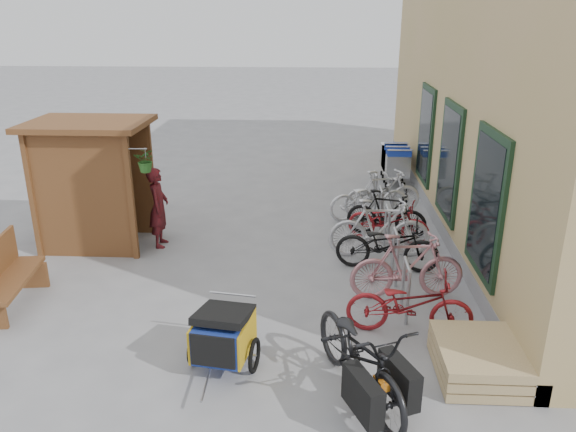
{
  "coord_description": "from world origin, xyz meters",
  "views": [
    {
      "loc": [
        0.96,
        -7.41,
        4.25
      ],
      "look_at": [
        0.5,
        1.5,
        1.0
      ],
      "focal_mm": 35.0,
      "sensor_mm": 36.0,
      "label": 1
    }
  ],
  "objects_px": {
    "kiosk": "(88,167)",
    "bike_4": "(388,221)",
    "bench": "(5,275)",
    "bike_7": "(382,193)",
    "child_trailer": "(223,334)",
    "shopping_carts": "(395,159)",
    "bike_0": "(409,304)",
    "cargo_bike": "(361,356)",
    "person_kiosk": "(159,207)",
    "bike_2": "(387,245)",
    "bike_3": "(379,228)",
    "bike_5": "(386,214)",
    "pallet_stack": "(478,360)",
    "bike_6": "(369,198)",
    "bike_1": "(407,266)"
  },
  "relations": [
    {
      "from": "pallet_stack",
      "to": "bike_2",
      "type": "distance_m",
      "value": 3.12
    },
    {
      "from": "bench",
      "to": "bike_3",
      "type": "height_order",
      "value": "bike_3"
    },
    {
      "from": "person_kiosk",
      "to": "bike_4",
      "type": "xyz_separation_m",
      "value": [
        4.4,
        0.42,
        -0.35
      ]
    },
    {
      "from": "cargo_bike",
      "to": "bike_7",
      "type": "bearing_deg",
      "value": 58.26
    },
    {
      "from": "pallet_stack",
      "to": "cargo_bike",
      "type": "xyz_separation_m",
      "value": [
        -1.48,
        -0.49,
        0.34
      ]
    },
    {
      "from": "pallet_stack",
      "to": "child_trailer",
      "type": "xyz_separation_m",
      "value": [
        -3.16,
        0.01,
        0.26
      ]
    },
    {
      "from": "bike_6",
      "to": "person_kiosk",
      "type": "bearing_deg",
      "value": 93.36
    },
    {
      "from": "cargo_bike",
      "to": "person_kiosk",
      "type": "bearing_deg",
      "value": 105.37
    },
    {
      "from": "child_trailer",
      "to": "bike_2",
      "type": "distance_m",
      "value": 3.82
    },
    {
      "from": "shopping_carts",
      "to": "bike_2",
      "type": "relative_size",
      "value": 0.96
    },
    {
      "from": "bike_1",
      "to": "bike_2",
      "type": "xyz_separation_m",
      "value": [
        -0.19,
        1.03,
        -0.07
      ]
    },
    {
      "from": "shopping_carts",
      "to": "child_trailer",
      "type": "relative_size",
      "value": 1.16
    },
    {
      "from": "bike_2",
      "to": "bike_6",
      "type": "height_order",
      "value": "bike_6"
    },
    {
      "from": "bench",
      "to": "bike_2",
      "type": "height_order",
      "value": "bench"
    },
    {
      "from": "bike_2",
      "to": "bike_4",
      "type": "bearing_deg",
      "value": 1.01
    },
    {
      "from": "cargo_bike",
      "to": "person_kiosk",
      "type": "distance_m",
      "value": 5.62
    },
    {
      "from": "pallet_stack",
      "to": "bike_6",
      "type": "relative_size",
      "value": 0.67
    },
    {
      "from": "bike_2",
      "to": "bike_7",
      "type": "bearing_deg",
      "value": 4.38
    },
    {
      "from": "child_trailer",
      "to": "bike_2",
      "type": "bearing_deg",
      "value": 60.61
    },
    {
      "from": "child_trailer",
      "to": "bike_3",
      "type": "xyz_separation_m",
      "value": [
        2.29,
        3.54,
        0.09
      ]
    },
    {
      "from": "bike_7",
      "to": "bike_2",
      "type": "bearing_deg",
      "value": 159.71
    },
    {
      "from": "kiosk",
      "to": "person_kiosk",
      "type": "bearing_deg",
      "value": 0.24
    },
    {
      "from": "bike_3",
      "to": "bike_5",
      "type": "relative_size",
      "value": 1.16
    },
    {
      "from": "kiosk",
      "to": "bike_1",
      "type": "relative_size",
      "value": 1.39
    },
    {
      "from": "shopping_carts",
      "to": "bike_4",
      "type": "xyz_separation_m",
      "value": [
        -0.61,
        -4.04,
        -0.22
      ]
    },
    {
      "from": "person_kiosk",
      "to": "bike_7",
      "type": "bearing_deg",
      "value": -71.57
    },
    {
      "from": "pallet_stack",
      "to": "bike_2",
      "type": "bearing_deg",
      "value": 104.62
    },
    {
      "from": "child_trailer",
      "to": "shopping_carts",
      "type": "bearing_deg",
      "value": 78.26
    },
    {
      "from": "pallet_stack",
      "to": "cargo_bike",
      "type": "distance_m",
      "value": 1.6
    },
    {
      "from": "pallet_stack",
      "to": "bike_3",
      "type": "distance_m",
      "value": 3.67
    },
    {
      "from": "bike_0",
      "to": "bike_6",
      "type": "bearing_deg",
      "value": 8.47
    },
    {
      "from": "bike_3",
      "to": "bike_4",
      "type": "xyz_separation_m",
      "value": [
        0.26,
        0.75,
        -0.14
      ]
    },
    {
      "from": "kiosk",
      "to": "bike_1",
      "type": "bearing_deg",
      "value": -18.48
    },
    {
      "from": "cargo_bike",
      "to": "person_kiosk",
      "type": "relative_size",
      "value": 1.44
    },
    {
      "from": "child_trailer",
      "to": "bike_0",
      "type": "xyz_separation_m",
      "value": [
        2.44,
        0.9,
        -0.01
      ]
    },
    {
      "from": "pallet_stack",
      "to": "bike_1",
      "type": "bearing_deg",
      "value": 106.84
    },
    {
      "from": "pallet_stack",
      "to": "bike_6",
      "type": "xyz_separation_m",
      "value": [
        -0.89,
        5.57,
        0.26
      ]
    },
    {
      "from": "bike_2",
      "to": "bench",
      "type": "bearing_deg",
      "value": 114.1
    },
    {
      "from": "person_kiosk",
      "to": "bike_5",
      "type": "relative_size",
      "value": 0.97
    },
    {
      "from": "bench",
      "to": "bike_1",
      "type": "distance_m",
      "value": 6.12
    },
    {
      "from": "bike_5",
      "to": "bike_7",
      "type": "distance_m",
      "value": 1.19
    },
    {
      "from": "bike_2",
      "to": "bike_3",
      "type": "relative_size",
      "value": 0.96
    },
    {
      "from": "bench",
      "to": "bike_6",
      "type": "height_order",
      "value": "bench"
    },
    {
      "from": "bike_0",
      "to": "bike_5",
      "type": "bearing_deg",
      "value": 4.86
    },
    {
      "from": "kiosk",
      "to": "bike_4",
      "type": "distance_m",
      "value": 5.79
    },
    {
      "from": "bench",
      "to": "bike_7",
      "type": "distance_m",
      "value": 7.51
    },
    {
      "from": "child_trailer",
      "to": "bike_0",
      "type": "distance_m",
      "value": 2.6
    },
    {
      "from": "person_kiosk",
      "to": "bike_2",
      "type": "bearing_deg",
      "value": -106.11
    },
    {
      "from": "kiosk",
      "to": "bench",
      "type": "xyz_separation_m",
      "value": [
        -0.41,
        -2.5,
        -1.03
      ]
    },
    {
      "from": "shopping_carts",
      "to": "person_kiosk",
      "type": "xyz_separation_m",
      "value": [
        -5.01,
        -4.46,
        0.13
      ]
    }
  ]
}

